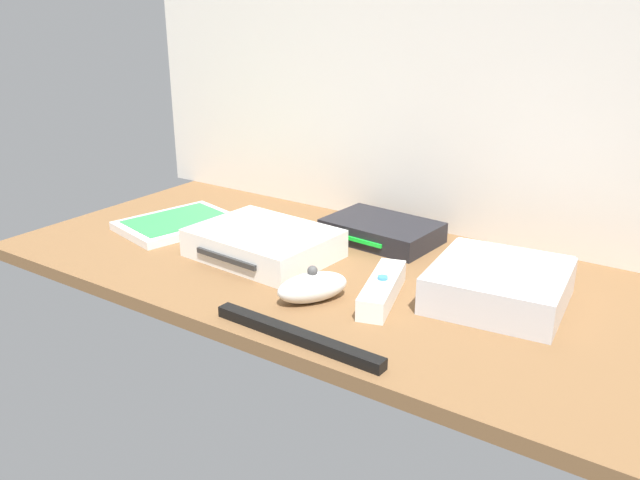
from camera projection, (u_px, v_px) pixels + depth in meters
ground_plane at (320, 271)px, 101.82cm from camera, size 100.00×48.00×2.00cm
back_wall at (404, 37)px, 109.32cm from camera, size 110.00×1.20×64.00cm
game_console at (264, 243)px, 103.91cm from camera, size 22.03×17.57×4.40cm
mini_computer at (499, 285)px, 88.12cm from camera, size 18.75×18.75×5.30cm
game_case at (176, 224)px, 117.11cm from camera, size 17.74×21.70×1.56cm
network_router at (382, 231)px, 110.74cm from camera, size 18.84×13.33×3.40cm
remote_wand at (382, 289)px, 89.44cm from camera, size 7.68×15.21×3.40cm
remote_nunchuk at (313, 287)px, 88.85cm from camera, size 8.90×10.84×5.10cm
sensor_bar at (297, 336)px, 78.98cm from camera, size 24.04×2.55×1.40cm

